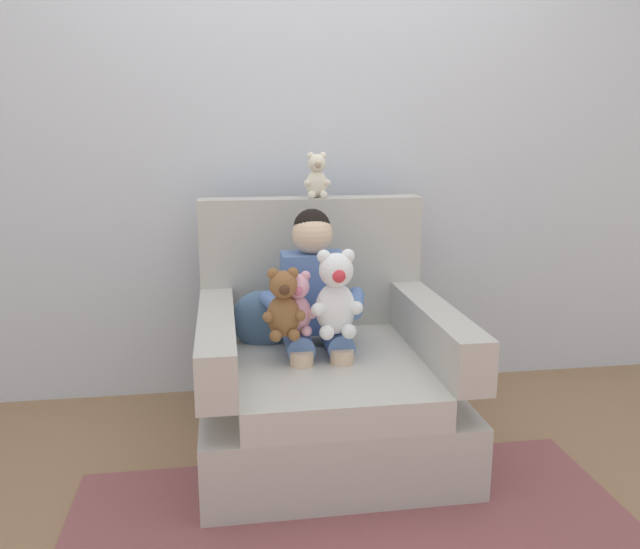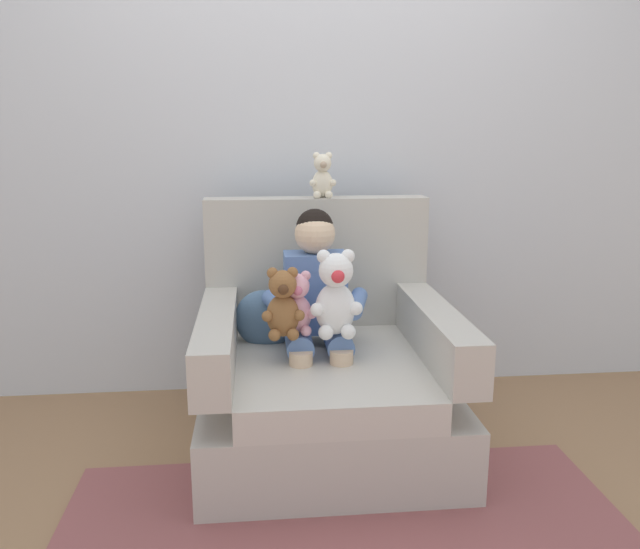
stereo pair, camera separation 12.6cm
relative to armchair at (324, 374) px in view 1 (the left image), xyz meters
The scene contains 9 objects.
ground_plane 0.31m from the armchair, 90.00° to the right, with size 8.00×8.00×0.00m, color #936D4C.
back_wall 1.20m from the armchair, 90.00° to the left, with size 6.00×0.10×2.60m, color silver.
armchair is the anchor object (origin of this frame).
seated_child 0.32m from the armchair, 130.87° to the left, with size 0.45×0.39×0.82m.
plush_pink 0.37m from the armchair, 143.16° to the right, with size 0.15×0.12×0.25m.
plush_white 0.40m from the armchair, 78.65° to the right, with size 0.20×0.17×0.34m.
plush_brown 0.41m from the armchair, 143.37° to the right, with size 0.17×0.14×0.28m.
plush_cream_on_backrest 0.88m from the armchair, 85.88° to the left, with size 0.12×0.10×0.21m.
throw_pillow 0.35m from the armchair, 150.59° to the left, with size 0.26×0.12×0.26m, color slate.
Camera 1 is at (-0.40, -2.45, 1.32)m, focal length 35.96 mm.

